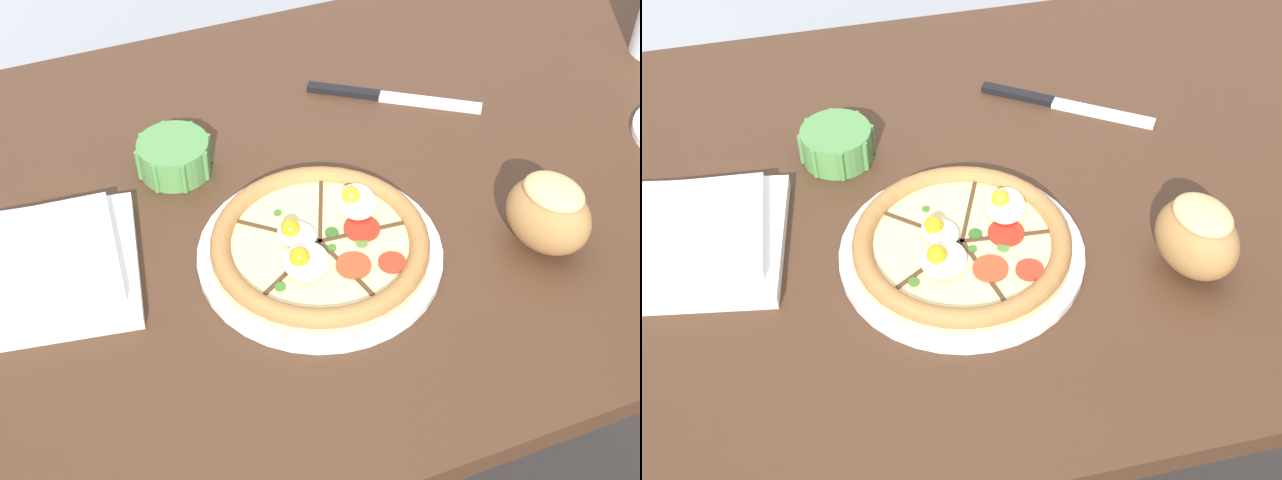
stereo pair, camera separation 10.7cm
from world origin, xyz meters
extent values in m
plane|color=#2D2826|center=(0.00, 0.00, 0.00)|extent=(12.00, 12.00, 0.00)
cube|color=#422819|center=(0.00, 0.00, 0.74)|extent=(1.38, 0.87, 0.03)
cube|color=#422819|center=(0.64, 0.39, 0.36)|extent=(0.06, 0.06, 0.73)
cylinder|color=white|center=(-0.09, -0.12, 0.76)|extent=(0.30, 0.30, 0.01)
cylinder|color=#DBB775|center=(-0.09, -0.12, 0.78)|extent=(0.27, 0.27, 0.01)
cylinder|color=#E0CC84|center=(-0.09, -0.12, 0.78)|extent=(0.23, 0.23, 0.00)
torus|color=#A36B38|center=(-0.09, -0.12, 0.79)|extent=(0.27, 0.27, 0.03)
cube|color=#472D19|center=(-0.07, -0.06, 0.79)|extent=(0.05, 0.11, 0.00)
cube|color=#472D19|center=(-0.14, -0.08, 0.79)|extent=(0.09, 0.08, 0.00)
cube|color=#472D19|center=(-0.14, -0.15, 0.79)|extent=(0.10, 0.06, 0.00)
cube|color=#472D19|center=(-0.08, -0.17, 0.79)|extent=(0.03, 0.11, 0.00)
cube|color=#472D19|center=(-0.04, -0.12, 0.79)|extent=(0.11, 0.01, 0.00)
cylinder|color=red|center=(-0.04, -0.11, 0.79)|extent=(0.05, 0.05, 0.00)
cylinder|color=red|center=(-0.07, -0.17, 0.79)|extent=(0.04, 0.04, 0.00)
cylinder|color=red|center=(-0.03, -0.18, 0.79)|extent=(0.03, 0.03, 0.00)
ellipsoid|color=white|center=(-0.03, -0.07, 0.79)|extent=(0.07, 0.08, 0.01)
sphere|color=#F4AD1E|center=(-0.03, -0.07, 0.80)|extent=(0.02, 0.02, 0.02)
ellipsoid|color=white|center=(-0.12, -0.15, 0.79)|extent=(0.08, 0.08, 0.01)
sphere|color=orange|center=(-0.13, -0.14, 0.80)|extent=(0.03, 0.03, 0.03)
ellipsoid|color=white|center=(-0.12, -0.10, 0.79)|extent=(0.06, 0.07, 0.01)
sphere|color=orange|center=(-0.12, -0.09, 0.80)|extent=(0.02, 0.02, 0.02)
cylinder|color=#386B23|center=(-0.08, -0.13, 0.79)|extent=(0.01, 0.01, 0.00)
cylinder|color=#477A2D|center=(-0.05, -0.14, 0.79)|extent=(0.01, 0.01, 0.00)
cylinder|color=#386B23|center=(-0.12, -0.05, 0.79)|extent=(0.01, 0.01, 0.00)
cylinder|color=#386B23|center=(-0.16, -0.17, 0.79)|extent=(0.01, 0.01, 0.00)
cylinder|color=#2D5B1E|center=(-0.07, -0.11, 0.79)|extent=(0.02, 0.02, 0.00)
cylinder|color=#4C8442|center=(-0.21, 0.11, 0.78)|extent=(0.10, 0.10, 0.05)
cylinder|color=#AD1423|center=(-0.21, 0.11, 0.79)|extent=(0.08, 0.08, 0.03)
cylinder|color=#4C8442|center=(-0.17, 0.11, 0.78)|extent=(0.01, 0.01, 0.05)
cylinder|color=#4C8442|center=(-0.18, 0.14, 0.78)|extent=(0.01, 0.01, 0.05)
cylinder|color=#4C8442|center=(-0.21, 0.16, 0.78)|extent=(0.01, 0.01, 0.05)
cylinder|color=#4C8442|center=(-0.25, 0.14, 0.78)|extent=(0.01, 0.01, 0.05)
cylinder|color=#4C8442|center=(-0.26, 0.11, 0.78)|extent=(0.01, 0.01, 0.05)
cylinder|color=#4C8442|center=(-0.25, 0.07, 0.78)|extent=(0.01, 0.01, 0.05)
cylinder|color=#4C8442|center=(-0.21, 0.06, 0.78)|extent=(0.01, 0.01, 0.05)
cylinder|color=#4C8442|center=(-0.18, 0.07, 0.78)|extent=(0.01, 0.01, 0.05)
cube|color=silver|center=(-0.43, -0.02, 0.77)|extent=(0.28, 0.25, 0.02)
cube|color=silver|center=(-0.43, -0.02, 0.79)|extent=(0.22, 0.19, 0.02)
ellipsoid|color=#A3703D|center=(0.17, -0.19, 0.81)|extent=(0.12, 0.13, 0.09)
ellipsoid|color=tan|center=(0.17, -0.19, 0.85)|extent=(0.08, 0.09, 0.03)
cube|color=silver|center=(0.17, 0.11, 0.76)|extent=(0.14, 0.10, 0.01)
cube|color=black|center=(0.06, 0.18, 0.76)|extent=(0.10, 0.07, 0.01)
camera|label=1|loc=(-0.37, -0.82, 1.56)|focal=50.00mm
camera|label=2|loc=(-0.27, -0.85, 1.56)|focal=50.00mm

